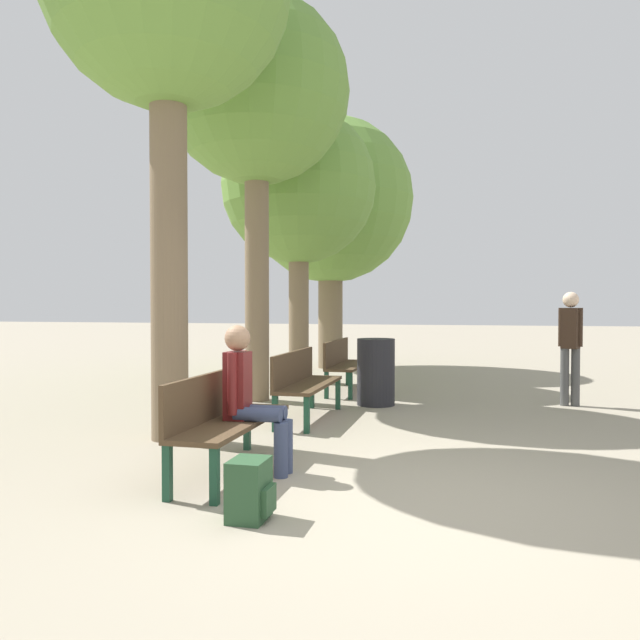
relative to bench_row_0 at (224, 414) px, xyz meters
The scene contains 11 objects.
ground_plane 1.78m from the bench_row_0, 18.16° to the right, with size 80.00×80.00×0.00m, color gray.
bench_row_0 is the anchor object (origin of this frame).
bench_row_1 2.54m from the bench_row_0, 90.00° to the left, with size 0.46×1.74×0.85m.
bench_row_2 5.08m from the bench_row_0, 90.00° to the left, with size 0.46×1.74×0.85m.
tree_row_1 5.68m from the bench_row_0, 105.46° to the left, with size 2.76×2.76×5.98m.
tree_row_2 6.95m from the bench_row_0, 99.85° to the left, with size 2.84×2.84×5.03m.
tree_row_3 9.42m from the bench_row_0, 96.92° to the left, with size 3.71×3.71×5.64m.
person_seated 0.28m from the bench_row_0, 10.78° to the left, with size 0.58×0.33×1.26m.
backpack 1.26m from the bench_row_0, 59.37° to the right, with size 0.28×0.30×0.40m.
pedestrian_near 5.60m from the bench_row_0, 52.55° to the left, with size 0.33×0.26×1.61m.
trash_bin 3.91m from the bench_row_0, 79.37° to the left, with size 0.54×0.54×0.95m.
Camera 1 is at (0.43, -4.39, 1.43)m, focal length 35.00 mm.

